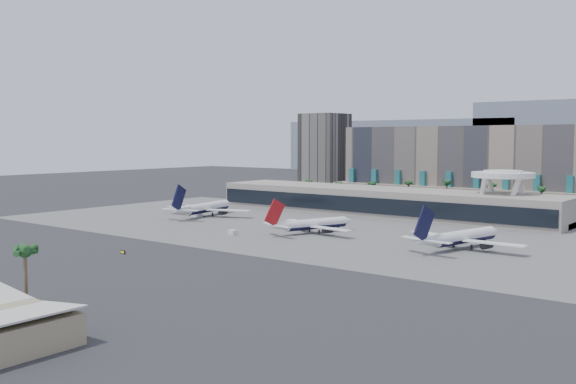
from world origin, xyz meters
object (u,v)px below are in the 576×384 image
Objects in this scene: airliner_centre at (313,224)px; airliner_left at (205,208)px; taxiway_sign at (123,252)px; service_vehicle_b at (233,232)px; service_vehicle_a at (197,214)px; airliner_right at (461,237)px.

airliner_left is at bearing -171.15° from airliner_centre.
taxiway_sign is (48.86, -83.23, -3.47)m from airliner_left.
taxiway_sign is (0.03, -49.26, -0.37)m from service_vehicle_b.
airliner_centre is at bearing 81.44° from taxiway_sign.
service_vehicle_b is at bearing -114.61° from airliner_centre.
service_vehicle_b is (-20.56, -21.64, -2.57)m from airliner_centre.
service_vehicle_b is 49.26m from taxiway_sign.
service_vehicle_a is 93.95m from taxiway_sign.
service_vehicle_a reaches higher than service_vehicle_b.
service_vehicle_b is at bearing 97.62° from taxiway_sign.
airliner_left is 12.91× the size of service_vehicle_b.
airliner_left is 9.21× the size of service_vehicle_a.
taxiway_sign is at bearing -87.22° from airliner_centre.
taxiway_sign is at bearing -56.61° from service_vehicle_a.
airliner_centre is at bearing -165.68° from airliner_right.
airliner_right is (57.56, 1.36, 0.37)m from airliner_centre.
airliner_centre is 73.87m from taxiway_sign.
airliner_left reaches higher than airliner_centre.
service_vehicle_b is (50.16, -30.16, -0.30)m from service_vehicle_a.
airliner_centre is 15.89× the size of taxiway_sign.
airliner_centre is at bearing -5.77° from service_vehicle_a.
airliner_right is at bearing -2.09° from service_vehicle_a.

